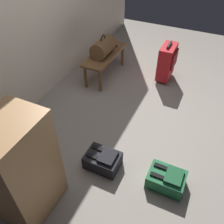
{
  "coord_description": "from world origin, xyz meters",
  "views": [
    {
      "loc": [
        -2.43,
        -0.66,
        2.29
      ],
      "look_at": [
        -0.35,
        0.32,
        0.25
      ],
      "focal_mm": 38.56,
      "sensor_mm": 36.0,
      "label": 1
    }
  ],
  "objects_px": {
    "cell_phone": "(113,46)",
    "suitcase_upright_red": "(167,62)",
    "backpack_dark": "(103,160)",
    "side_cabinet": "(21,170)",
    "bench": "(105,57)",
    "backpack_green": "(166,179)",
    "duffel_bag_brown": "(103,47)"
  },
  "relations": [
    {
      "from": "suitcase_upright_red",
      "to": "backpack_dark",
      "type": "xyz_separation_m",
      "value": [
        -2.03,
        0.15,
        -0.23
      ]
    },
    {
      "from": "bench",
      "to": "backpack_dark",
      "type": "height_order",
      "value": "bench"
    },
    {
      "from": "backpack_dark",
      "to": "backpack_green",
      "type": "height_order",
      "value": "same"
    },
    {
      "from": "duffel_bag_brown",
      "to": "cell_phone",
      "type": "xyz_separation_m",
      "value": [
        0.35,
        -0.01,
        -0.13
      ]
    },
    {
      "from": "side_cabinet",
      "to": "duffel_bag_brown",
      "type": "bearing_deg",
      "value": 9.33
    },
    {
      "from": "suitcase_upright_red",
      "to": "side_cabinet",
      "type": "height_order",
      "value": "side_cabinet"
    },
    {
      "from": "suitcase_upright_red",
      "to": "duffel_bag_brown",
      "type": "bearing_deg",
      "value": 111.77
    },
    {
      "from": "suitcase_upright_red",
      "to": "backpack_dark",
      "type": "bearing_deg",
      "value": 175.91
    },
    {
      "from": "bench",
      "to": "backpack_dark",
      "type": "bearing_deg",
      "value": -154.54
    },
    {
      "from": "duffel_bag_brown",
      "to": "suitcase_upright_red",
      "type": "relative_size",
      "value": 0.7
    },
    {
      "from": "backpack_dark",
      "to": "side_cabinet",
      "type": "relative_size",
      "value": 0.35
    },
    {
      "from": "backpack_dark",
      "to": "backpack_green",
      "type": "relative_size",
      "value": 1.0
    },
    {
      "from": "duffel_bag_brown",
      "to": "cell_phone",
      "type": "height_order",
      "value": "duffel_bag_brown"
    },
    {
      "from": "bench",
      "to": "duffel_bag_brown",
      "type": "height_order",
      "value": "duffel_bag_brown"
    },
    {
      "from": "backpack_green",
      "to": "suitcase_upright_red",
      "type": "bearing_deg",
      "value": 16.13
    },
    {
      "from": "bench",
      "to": "backpack_green",
      "type": "distance_m",
      "value": 2.26
    },
    {
      "from": "cell_phone",
      "to": "suitcase_upright_red",
      "type": "distance_m",
      "value": 0.95
    },
    {
      "from": "cell_phone",
      "to": "suitcase_upright_red",
      "type": "xyz_separation_m",
      "value": [
        0.03,
        -0.94,
        -0.09
      ]
    },
    {
      "from": "duffel_bag_brown",
      "to": "bench",
      "type": "bearing_deg",
      "value": -0.0
    },
    {
      "from": "backpack_dark",
      "to": "side_cabinet",
      "type": "distance_m",
      "value": 0.93
    },
    {
      "from": "cell_phone",
      "to": "backpack_dark",
      "type": "height_order",
      "value": "cell_phone"
    },
    {
      "from": "cell_phone",
      "to": "backpack_dark",
      "type": "relative_size",
      "value": 0.38
    },
    {
      "from": "bench",
      "to": "side_cabinet",
      "type": "bearing_deg",
      "value": -170.87
    },
    {
      "from": "bench",
      "to": "backpack_green",
      "type": "bearing_deg",
      "value": -137.09
    },
    {
      "from": "side_cabinet",
      "to": "bench",
      "type": "bearing_deg",
      "value": 9.13
    },
    {
      "from": "bench",
      "to": "backpack_green",
      "type": "height_order",
      "value": "bench"
    },
    {
      "from": "suitcase_upright_red",
      "to": "bench",
      "type": "bearing_deg",
      "value": 108.91
    },
    {
      "from": "suitcase_upright_red",
      "to": "side_cabinet",
      "type": "xyz_separation_m",
      "value": [
        -2.72,
        0.57,
        0.23
      ]
    },
    {
      "from": "cell_phone",
      "to": "suitcase_upright_red",
      "type": "height_order",
      "value": "suitcase_upright_red"
    },
    {
      "from": "bench",
      "to": "side_cabinet",
      "type": "xyz_separation_m",
      "value": [
        -2.4,
        -0.38,
        0.2
      ]
    },
    {
      "from": "backpack_dark",
      "to": "side_cabinet",
      "type": "bearing_deg",
      "value": 148.41
    },
    {
      "from": "duffel_bag_brown",
      "to": "suitcase_upright_red",
      "type": "xyz_separation_m",
      "value": [
        0.38,
        -0.96,
        -0.22
      ]
    }
  ]
}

